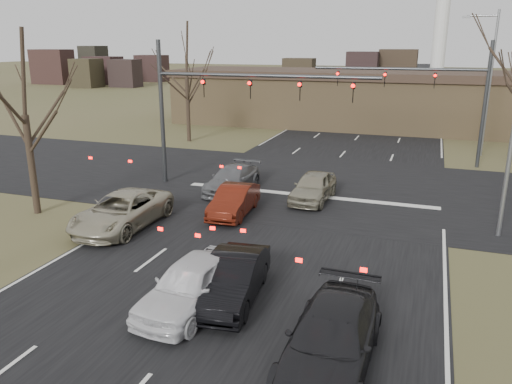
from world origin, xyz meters
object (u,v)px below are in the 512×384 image
car_silver_suv (122,211)px  car_silver_ahead (313,187)px  mast_arm_near (215,96)px  mast_arm_far (439,88)px  streetlight_right_far (488,77)px  car_charcoal_sedan (331,339)px  building (390,99)px  car_red_ahead (234,201)px  car_white_sedan (192,284)px  car_grey_ahead (232,179)px  car_black_hatch (233,278)px

car_silver_suv → car_silver_ahead: size_ratio=1.27×
mast_arm_near → mast_arm_far: (11.41, 10.00, -0.06)m
streetlight_right_far → car_silver_suv: (-15.82, -21.34, -4.82)m
car_charcoal_sedan → mast_arm_far: bearing=86.1°
mast_arm_near → car_silver_suv: 8.60m
building → car_red_ahead: size_ratio=10.15×
car_red_ahead → building: bearing=77.2°
car_silver_suv → car_charcoal_sedan: size_ratio=1.07×
building → mast_arm_near: 26.14m
mast_arm_near → car_silver_ahead: mast_arm_near is taller
car_white_sedan → streetlight_right_far: bearing=74.5°
mast_arm_near → streetlight_right_far: streetlight_right_far is taller
car_silver_suv → car_charcoal_sedan: bearing=-32.7°
car_silver_suv → car_silver_ahead: car_silver_suv is taller
car_silver_suv → car_silver_ahead: bearing=43.2°
car_silver_ahead → mast_arm_far: bearing=64.3°
streetlight_right_far → car_silver_suv: streetlight_right_far is taller
streetlight_right_far → car_white_sedan: streetlight_right_far is taller
car_charcoal_sedan → car_silver_suv: bearing=148.7°
car_grey_ahead → mast_arm_near: bearing=158.4°
car_red_ahead → car_white_sedan: bearing=-80.7°
building → car_black_hatch: (-1.50, -36.73, -1.94)m
mast_arm_far → car_red_ahead: bearing=-121.7°
mast_arm_near → mast_arm_far: same height
building → car_charcoal_sedan: (2.06, -39.05, -1.92)m
car_black_hatch → car_charcoal_sedan: (3.56, -2.32, 0.02)m
car_silver_ahead → car_red_ahead: bearing=-129.3°
building → car_silver_ahead: building is taller
building → car_red_ahead: (-4.52, -29.10, -1.98)m
car_black_hatch → car_charcoal_sedan: bearing=-39.7°
car_silver_suv → car_black_hatch: size_ratio=1.25×
car_black_hatch → car_red_ahead: size_ratio=1.05×
mast_arm_far → car_white_sedan: bearing=-106.5°
mast_arm_far → car_red_ahead: (-8.70, -14.10, -4.33)m
building → car_silver_suv: 33.49m
mast_arm_near → car_black_hatch: (5.73, -11.73, -4.35)m
streetlight_right_far → car_silver_ahead: 17.82m
building → car_grey_ahead: size_ratio=9.01×
streetlight_right_far → car_red_ahead: (-11.84, -18.10, -4.90)m
car_silver_suv → car_silver_ahead: (7.00, 6.64, -0.02)m
building → car_silver_ahead: 25.81m
car_grey_ahead → car_silver_ahead: car_silver_ahead is taller
car_red_ahead → car_grey_ahead: bearing=109.3°
mast_arm_near → car_silver_suv: size_ratio=2.21×
mast_arm_near → car_black_hatch: 13.76m
car_silver_suv → building: bearing=75.0°
mast_arm_far → car_black_hatch: bearing=-104.7°
mast_arm_near → car_white_sedan: (4.73, -12.61, -4.29)m
mast_arm_far → car_red_ahead: 17.13m
mast_arm_far → streetlight_right_far: bearing=51.9°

